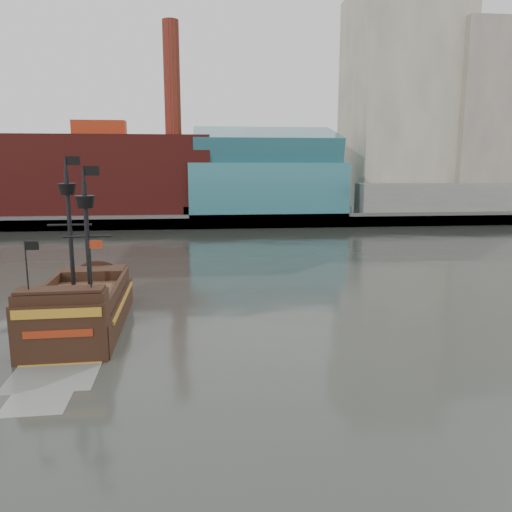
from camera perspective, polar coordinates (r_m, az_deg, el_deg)
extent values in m
plane|color=#282A25|center=(31.61, -1.26, -11.19)|extent=(400.00, 400.00, 0.00)
cube|color=slate|center=(121.78, -4.93, 5.34)|extent=(220.00, 60.00, 2.00)
cube|color=#4C4C49|center=(92.40, -4.54, 3.94)|extent=(220.00, 1.00, 2.60)
cube|color=maroon|center=(103.19, -17.21, 8.75)|extent=(42.00, 18.00, 15.00)
cube|color=#2C6C77|center=(100.17, 1.07, 7.74)|extent=(30.00, 16.00, 10.00)
cube|color=beige|center=(118.00, 15.71, 16.52)|extent=(20.00, 22.00, 46.00)
cube|color=#9D9284|center=(121.76, 24.47, 13.90)|extent=(18.00, 18.00, 38.00)
cube|color=beige|center=(137.72, 17.10, 16.77)|extent=(24.00, 20.00, 52.00)
cube|color=slate|center=(108.02, 21.91, 6.13)|extent=(40.00, 6.00, 6.00)
cylinder|color=maroon|center=(104.73, -9.58, 19.24)|extent=(3.20, 3.20, 22.00)
cube|color=#2C6C77|center=(100.12, 1.09, 12.32)|extent=(28.00, 14.94, 8.78)
cube|color=black|center=(38.50, -19.12, -6.72)|extent=(6.06, 13.66, 2.92)
cube|color=#55351F|center=(38.07, -19.26, -4.38)|extent=(5.46, 12.30, 0.34)
cube|color=black|center=(43.14, -17.93, -2.07)|extent=(4.86, 2.85, 1.12)
cube|color=black|center=(32.35, -21.34, -5.53)|extent=(5.39, 1.97, 2.02)
cube|color=black|center=(31.92, -21.54, -9.14)|extent=(5.51, 0.46, 4.49)
cube|color=#B07C22|center=(31.24, -21.83, -6.12)|extent=(5.06, 0.26, 0.56)
cube|color=maroon|center=(31.59, -21.68, -8.28)|extent=(3.93, 0.22, 0.45)
cylinder|color=black|center=(39.04, -20.48, 2.71)|extent=(0.32, 0.32, 8.76)
cylinder|color=black|center=(35.11, -18.69, 1.47)|extent=(0.32, 0.32, 8.09)
cone|color=black|center=(38.79, -20.77, 7.16)|extent=(1.28, 1.28, 0.79)
cone|color=black|center=(34.82, -18.94, 5.86)|extent=(1.28, 1.28, 0.79)
cube|color=black|center=(38.65, -20.22, 10.19)|extent=(1.01, 0.07, 0.62)
cube|color=black|center=(34.64, -18.31, 9.23)|extent=(1.01, 0.07, 0.62)
cube|color=gray|center=(30.68, -22.20, -12.67)|extent=(4.91, 4.20, 0.02)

